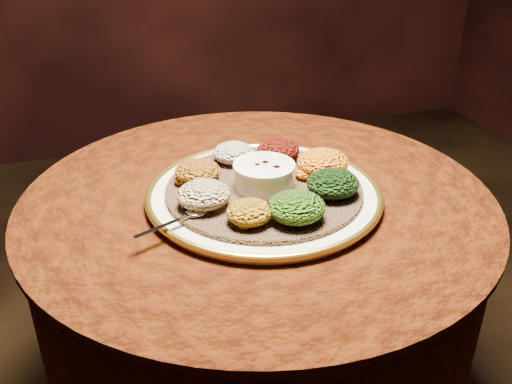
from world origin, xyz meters
name	(u,v)px	position (x,y,z in m)	size (l,w,h in m)	color
table	(257,266)	(0.00, 0.00, 0.55)	(0.96, 0.96, 0.73)	black
platter	(264,194)	(0.01, -0.02, 0.75)	(0.53, 0.53, 0.02)	silver
injera	(264,189)	(0.01, -0.02, 0.76)	(0.39, 0.39, 0.01)	brown
stew_bowl	(264,174)	(0.01, -0.02, 0.79)	(0.12, 0.12, 0.05)	white
spoon	(191,215)	(-0.16, -0.09, 0.77)	(0.14, 0.07, 0.01)	silver
portion_ayib	(233,153)	(-0.02, 0.11, 0.78)	(0.09, 0.08, 0.04)	beige
portion_kitfo	(278,150)	(0.08, 0.09, 0.78)	(0.09, 0.09, 0.04)	black
portion_tikil	(323,163)	(0.14, -0.01, 0.79)	(0.11, 0.10, 0.05)	#A1690D
portion_gomen	(333,183)	(0.12, -0.10, 0.79)	(0.10, 0.10, 0.05)	black
portion_mixveg	(296,207)	(0.02, -0.16, 0.79)	(0.10, 0.10, 0.05)	maroon
portion_kik	(250,212)	(-0.06, -0.14, 0.78)	(0.08, 0.08, 0.04)	#AB730F
portion_timatim	(204,195)	(-0.12, -0.06, 0.79)	(0.10, 0.10, 0.05)	maroon
portion_shiro	(198,172)	(-0.11, 0.04, 0.78)	(0.09, 0.09, 0.04)	#905311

